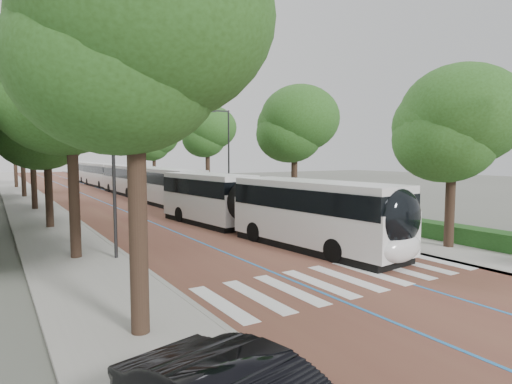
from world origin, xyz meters
The scene contains 19 objects.
ground centered at (0.00, 0.00, 0.00)m, with size 160.00×160.00×0.00m, color #51544C.
road centered at (0.00, 40.00, 0.01)m, with size 11.00×140.00×0.02m, color brown.
sidewalk_left centered at (-7.50, 40.00, 0.06)m, with size 4.00×140.00×0.12m, color gray.
sidewalk_right centered at (7.50, 40.00, 0.06)m, with size 4.00×140.00×0.12m, color gray.
kerb_left centered at (-5.60, 40.00, 0.06)m, with size 0.20×140.00×0.14m, color gray.
kerb_right centered at (5.60, 40.00, 0.06)m, with size 0.20×140.00×0.14m, color gray.
zebra_crossing centered at (0.20, 1.00, 0.03)m, with size 10.55×3.60×0.01m.
lane_line_left centered at (-1.60, 40.00, 0.02)m, with size 0.12×126.00×0.01m, color #236AAF.
lane_line_right centered at (1.60, 40.00, 0.02)m, with size 0.12×126.00×0.01m, color #236AAF.
hedge centered at (9.10, 0.00, 0.52)m, with size 1.20×14.00×0.80m, color #1B3B14.
streetlight_far centered at (6.62, 22.00, 4.82)m, with size 1.82×0.20×8.00m.
lamp_post_left centered at (-6.10, 8.00, 4.12)m, with size 0.14×0.14×8.00m, color #2A2A2D.
trees_left centered at (-7.50, 25.58, 6.78)m, with size 6.35×61.08×9.81m.
trees_right centered at (7.70, 22.29, 6.09)m, with size 5.72×47.61×8.65m.
lead_bus centered at (1.93, 9.12, 1.63)m, with size 4.31×18.55×3.20m.
bus_queued_0 centered at (2.56, 25.33, 1.62)m, with size 2.95×12.48×3.20m.
bus_queued_1 centered at (2.69, 37.51, 1.62)m, with size 2.78×12.45×3.20m.
bus_queued_2 centered at (2.77, 51.13, 1.62)m, with size 2.80×12.45×3.20m.
bus_queued_3 centered at (2.83, 63.89, 1.62)m, with size 2.68×12.43×3.20m.
Camera 1 is at (-10.43, -9.98, 4.41)m, focal length 30.00 mm.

